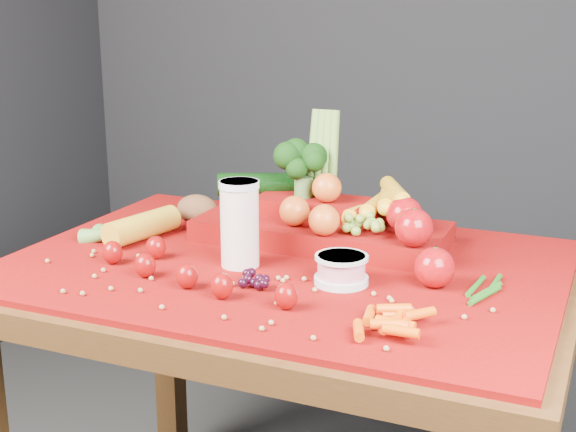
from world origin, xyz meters
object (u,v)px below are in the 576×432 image
at_px(milk_glass, 240,221).
at_px(yogurt_bowl, 341,269).
at_px(table, 284,313).
at_px(produce_mound, 331,216).

height_order(milk_glass, yogurt_bowl, milk_glass).
bearing_deg(table, yogurt_bowl, -25.97).
bearing_deg(yogurt_bowl, produce_mound, 114.57).
xyz_separation_m(table, milk_glass, (-0.07, -0.05, 0.20)).
distance_m(table, milk_glass, 0.21).
relative_size(milk_glass, yogurt_bowl, 1.70).
relative_size(table, yogurt_bowl, 11.20).
relative_size(table, produce_mound, 1.86).
bearing_deg(yogurt_bowl, table, 154.03).
height_order(table, milk_glass, milk_glass).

